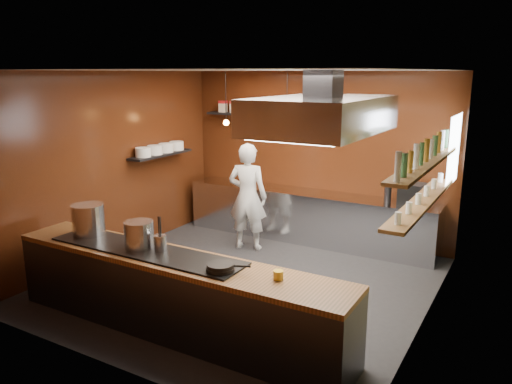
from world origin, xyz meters
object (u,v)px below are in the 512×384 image
Objects in this scene: extractor_hood at (323,114)px; espresso_machine at (413,195)px; stockpot_large at (88,220)px; stockpot_small at (139,235)px; chef at (248,197)px.

extractor_hood is 2.94m from espresso_machine.
extractor_hood is at bearing 22.60° from stockpot_large.
stockpot_small is 0.19× the size of chef.
espresso_machine reaches higher than stockpot_small.
stockpot_large is 1.10× the size of espresso_machine.
extractor_hood is at bearing 33.39° from stockpot_small.
extractor_hood is at bearing 126.68° from chef.
extractor_hood is 2.57m from stockpot_small.
extractor_hood is 3.24m from stockpot_large.
chef is (-2.01, 1.68, -1.59)m from extractor_hood.
stockpot_large is at bearing -157.40° from extractor_hood.
extractor_hood is 5.76× the size of stockpot_small.
stockpot_large is 2.90m from chef.
stockpot_large is 0.22× the size of chef.
stockpot_small is at bearing -146.61° from extractor_hood.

